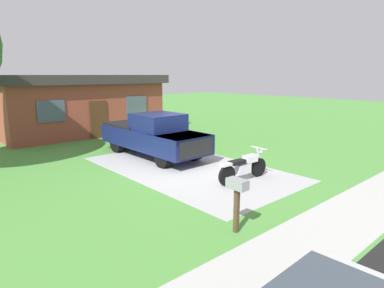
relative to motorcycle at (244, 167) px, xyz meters
The scene contains 7 objects.
ground_plane 2.43m from the motorcycle, 100.56° to the left, with size 80.00×80.00×0.00m, color #4D8F3C.
driveway_pad 2.43m from the motorcycle, 100.56° to the left, with size 4.72×8.29×0.01m, color #A8A8A8.
sidewalk_strip 3.71m from the motorcycle, 96.80° to the right, with size 36.00×1.80×0.01m, color #B1B1AC.
motorcycle is the anchor object (origin of this frame).
pickup_truck 4.97m from the motorcycle, 93.27° to the left, with size 2.05×5.65×1.90m.
mailbox 3.83m from the motorcycle, 142.80° to the right, with size 0.26×0.48×1.26m.
neighbor_house 12.96m from the motorcycle, 90.71° to the left, with size 9.60×5.60×3.50m.
Camera 1 is at (-7.93, -9.15, 3.52)m, focal length 30.76 mm.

